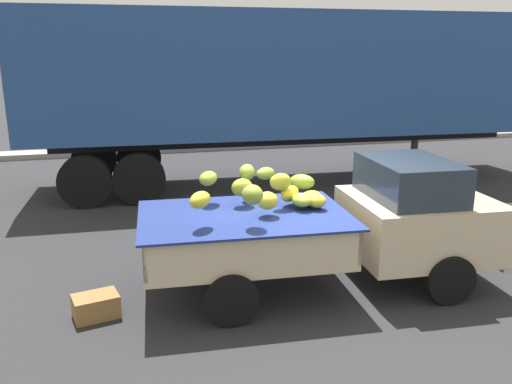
% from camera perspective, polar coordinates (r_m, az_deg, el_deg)
% --- Properties ---
extents(ground, '(220.00, 220.00, 0.00)m').
position_cam_1_polar(ground, '(7.38, 5.40, -9.55)').
color(ground, '#28282B').
extents(curb_strip, '(80.00, 0.80, 0.16)m').
position_cam_1_polar(curb_strip, '(17.10, -6.61, 4.89)').
color(curb_strip, gray).
rests_on(curb_strip, ground).
extents(pickup_truck, '(4.78, 2.02, 1.70)m').
position_cam_1_polar(pickup_truck, '(7.19, 13.31, -3.01)').
color(pickup_truck, '#CCB793').
rests_on(pickup_truck, ground).
extents(semi_trailer, '(12.09, 3.06, 3.95)m').
position_cam_1_polar(semi_trailer, '(12.40, 3.65, 12.60)').
color(semi_trailer, navy).
rests_on(semi_trailer, ground).
extents(fallen_banana_bunch_near_tailgate, '(0.39, 0.20, 0.21)m').
position_cam_1_polar(fallen_banana_bunch_near_tailgate, '(6.58, -16.31, -12.32)').
color(fallen_banana_bunch_near_tailgate, gold).
rests_on(fallen_banana_bunch_near_tailgate, ground).
extents(produce_crate, '(0.59, 0.47, 0.28)m').
position_cam_1_polar(produce_crate, '(6.61, -17.21, -11.92)').
color(produce_crate, olive).
rests_on(produce_crate, ground).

